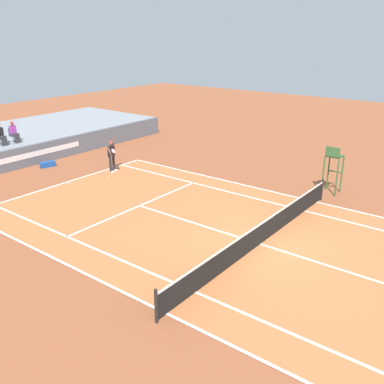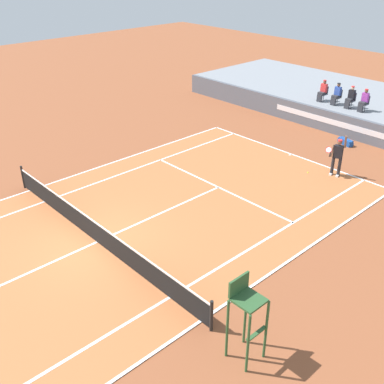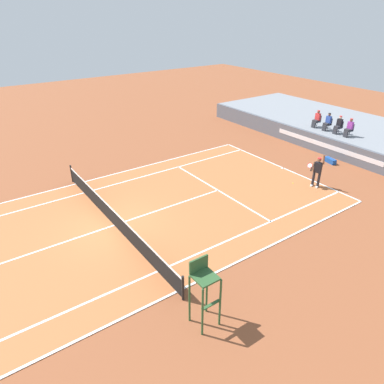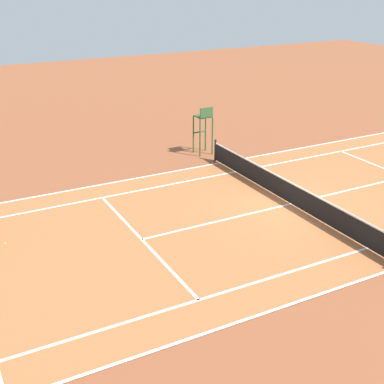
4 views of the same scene
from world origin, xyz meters
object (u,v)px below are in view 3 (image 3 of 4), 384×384
Objects in this scene: equipment_bag at (330,161)px; spectator_seated_1 at (328,122)px; spectator_seated_0 at (317,119)px; spectator_seated_3 at (349,128)px; tennis_ball at (293,183)px; tennis_player at (317,171)px; umpire_chair at (204,285)px; spectator_seated_2 at (338,125)px.

spectator_seated_1 is at bearing 133.96° from equipment_bag.
spectator_seated_0 is 2.71m from spectator_seated_3.
tennis_player is at bearing 35.83° from tennis_ball.
spectator_seated_1 is 7.75m from tennis_ball.
equipment_bag is at bearing 113.91° from tennis_player.
tennis_player reaches higher than tennis_ball.
tennis_ball is 0.03× the size of umpire_chair.
spectator_seated_0 is 4.35m from equipment_bag.
tennis_ball is 4.61m from equipment_bag.
spectator_seated_3 is at bearing 0.00° from spectator_seated_0.
umpire_chair is (8.23, -17.54, -0.31)m from spectator_seated_1.
tennis_player reaches higher than equipment_bag.
spectator_seated_2 is at bearing 116.31° from tennis_player.
tennis_ball is at bearing -144.17° from tennis_player.
tennis_player is at bearing -70.29° from spectator_seated_3.
tennis_player is at bearing -51.50° from spectator_seated_0.
spectator_seated_0 is 1.33× the size of equipment_bag.
tennis_player is at bearing -57.30° from spectator_seated_1.
spectator_seated_1 and spectator_seated_2 have the same top height.
spectator_seated_0 is at bearing 128.50° from tennis_player.
spectator_seated_1 reaches higher than tennis_ball.
equipment_bag is at bearing 98.84° from tennis_ball.
spectator_seated_0 is 7.96m from tennis_player.
tennis_player is 2.19× the size of equipment_bag.
spectator_seated_3 is 0.52× the size of umpire_chair.
spectator_seated_0 is 8.16m from tennis_ball.
tennis_player is (3.06, -6.20, -0.88)m from spectator_seated_2.
spectator_seated_0 is at bearing 180.00° from spectator_seated_3.
spectator_seated_2 is at bearing 0.00° from spectator_seated_1.
umpire_chair is at bearing -68.57° from equipment_bag.
spectator_seated_3 is at bearing 109.71° from tennis_player.
spectator_seated_0 is at bearing 180.00° from spectator_seated_2.
spectator_seated_3 is at bearing 110.27° from umpire_chair.
spectator_seated_3 is 6.64m from tennis_player.
tennis_ball is at bearing -81.16° from equipment_bag.
spectator_seated_0 is 18.60× the size of tennis_ball.
umpire_chair is 16.36m from equipment_bag.
spectator_seated_1 and spectator_seated_3 have the same top height.
spectator_seated_2 is (0.91, 0.00, 0.00)m from spectator_seated_1.
spectator_seated_0 is 1.00× the size of spectator_seated_3.
spectator_seated_1 is 18.60× the size of tennis_ball.
spectator_seated_2 is 1.33× the size of equipment_bag.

